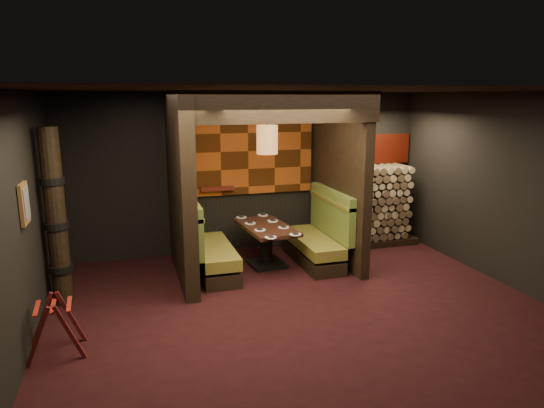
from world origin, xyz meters
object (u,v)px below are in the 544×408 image
Objects in this scene: booth_bench_right at (318,239)px; luggage_rack at (55,325)px; totem_column at (56,219)px; booth_bench_left at (208,249)px; firewood_stack at (371,205)px; dining_table at (267,239)px; pendant_lamp at (267,140)px.

booth_bench_right reaches higher than luggage_rack.
totem_column reaches higher than booth_bench_right.
booth_bench_left is at bearing 14.75° from totem_column.
firewood_stack is at bearing 27.35° from booth_bench_right.
dining_table reaches higher than luggage_rack.
pendant_lamp is (0.00, -0.05, 1.65)m from dining_table.
booth_bench_right is at bearing -4.62° from dining_table.
booth_bench_left is 2.82m from luggage_rack.
firewood_stack is (2.25, 0.68, -1.36)m from pendant_lamp.
booth_bench_left is 1.16× the size of dining_table.
pendant_lamp reaches higher than firewood_stack.
totem_column is at bearing -172.14° from booth_bench_right.
pendant_lamp is 0.56× the size of firewood_stack.
pendant_lamp reaches higher than dining_table.
pendant_lamp is 3.27m from totem_column.
totem_column is at bearing -168.59° from dining_table.
firewood_stack is at bearing 15.57° from dining_table.
firewood_stack is (5.33, 1.25, -0.44)m from totem_column.
dining_table is at bearing 4.17° from booth_bench_left.
totem_column is (-3.08, -0.57, -0.92)m from pendant_lamp.
luggage_rack is (-3.00, -2.00, -1.77)m from pendant_lamp.
pendant_lamp reaches higher than luggage_rack.
pendant_lamp is at bearing 10.52° from totem_column.
pendant_lamp is 0.40× the size of totem_column.
dining_table is at bearing 11.41° from totem_column.
luggage_rack is at bearing -135.43° from booth_bench_left.
totem_column reaches higher than firewood_stack.
totem_column is (-0.08, 1.43, 0.84)m from luggage_rack.
pendant_lamp is 2.71m from firewood_stack.
booth_bench_right is at bearing 0.00° from booth_bench_left.
booth_bench_right is 4.38m from luggage_rack.
booth_bench_left is at bearing 180.00° from booth_bench_right.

